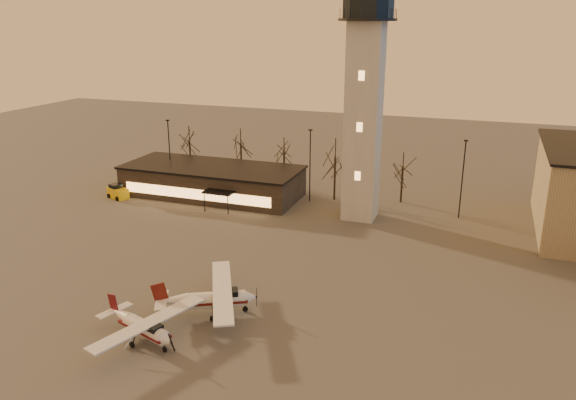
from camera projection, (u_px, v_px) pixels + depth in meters
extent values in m
plane|color=#464340|center=(275.00, 335.00, 45.17)|extent=(220.00, 220.00, 0.00)
cube|color=#A29F9A|center=(363.00, 124.00, 68.29)|extent=(4.00, 4.00, 24.00)
cylinder|color=black|center=(368.00, 20.00, 64.54)|extent=(6.80, 6.80, 0.30)
cylinder|color=black|center=(368.00, 3.00, 63.97)|extent=(6.00, 6.00, 3.40)
cube|color=black|center=(212.00, 182.00, 80.29)|extent=(25.00, 10.00, 4.00)
cube|color=black|center=(212.00, 167.00, 79.63)|extent=(25.40, 10.40, 0.30)
cube|color=#FFAC59|center=(195.00, 194.00, 75.93)|extent=(22.00, 0.08, 1.40)
cube|color=black|center=(218.00, 192.00, 73.45)|extent=(4.00, 2.00, 0.20)
cylinder|color=black|center=(170.00, 154.00, 83.74)|extent=(0.16, 0.16, 10.00)
cube|color=black|center=(168.00, 120.00, 82.18)|extent=(0.50, 0.25, 0.18)
cylinder|color=black|center=(310.00, 167.00, 76.62)|extent=(0.16, 0.16, 10.00)
cube|color=black|center=(310.00, 130.00, 75.06)|extent=(0.50, 0.25, 0.18)
cylinder|color=black|center=(462.00, 180.00, 70.15)|extent=(0.16, 0.16, 10.00)
cube|color=black|center=(466.00, 141.00, 68.59)|extent=(0.50, 0.25, 0.18)
cylinder|color=black|center=(190.00, 159.00, 89.77)|extent=(0.28, 0.28, 5.74)
cylinder|color=black|center=(284.00, 169.00, 84.67)|extent=(0.28, 0.28, 5.25)
cylinder|color=black|center=(335.00, 178.00, 78.03)|extent=(0.28, 0.28, 6.16)
cylinder|color=black|center=(402.00, 185.00, 77.09)|extent=(0.28, 0.28, 4.97)
cylinder|color=black|center=(241.00, 160.00, 88.99)|extent=(0.28, 0.28, 5.60)
cylinder|color=silver|center=(146.00, 329.00, 43.81)|extent=(4.52, 2.57, 1.23)
cone|color=silver|center=(167.00, 340.00, 42.29)|extent=(1.19, 1.39, 1.17)
cone|color=silver|center=(121.00, 314.00, 45.68)|extent=(2.49, 1.72, 1.04)
cube|color=black|center=(153.00, 328.00, 43.11)|extent=(1.67, 1.40, 0.66)
cube|color=#520B12|center=(144.00, 329.00, 43.94)|extent=(5.25, 2.85, 0.21)
cube|color=silver|center=(149.00, 323.00, 43.30)|extent=(4.71, 10.32, 0.13)
cube|color=silver|center=(114.00, 310.00, 46.16)|extent=(1.82, 3.23, 0.08)
cube|color=#520B12|center=(113.00, 303.00, 46.01)|extent=(1.27, 0.50, 1.61)
cylinder|color=silver|center=(216.00, 300.00, 48.08)|extent=(5.00, 3.50, 1.39)
cone|color=silver|center=(250.00, 297.00, 48.44)|extent=(1.46, 1.62, 1.32)
cone|color=silver|center=(173.00, 301.00, 47.57)|extent=(2.82, 2.23, 1.17)
cube|color=black|center=(229.00, 294.00, 48.06)|extent=(1.94, 1.73, 0.75)
cube|color=#55120C|center=(214.00, 300.00, 48.07)|extent=(5.78, 3.93, 0.23)
cube|color=silver|center=(222.00, 290.00, 47.89)|extent=(6.85, 11.16, 0.15)
cube|color=silver|center=(162.00, 300.00, 47.42)|extent=(2.48, 3.57, 0.09)
cube|color=#55120C|center=(160.00, 292.00, 47.17)|extent=(1.35, 0.76, 1.81)
cube|color=yellow|center=(118.00, 193.00, 79.39)|extent=(3.51, 2.67, 1.46)
cube|color=black|center=(116.00, 187.00, 79.39)|extent=(1.88, 1.88, 0.83)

